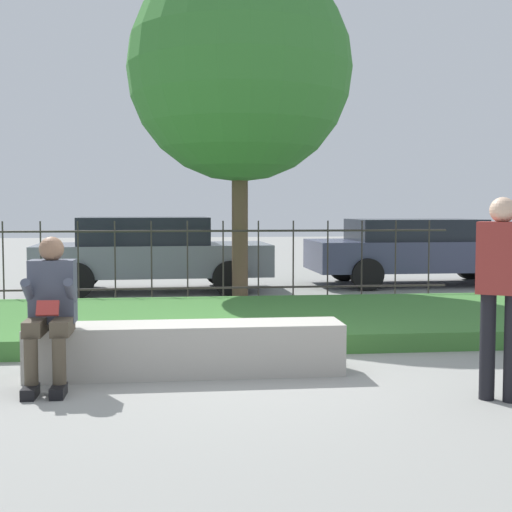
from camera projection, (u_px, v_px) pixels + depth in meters
The scene contains 9 objects.
ground_plane at pixel (227, 373), 6.50m from camera, with size 60.00×60.00×0.00m, color gray.
stone_bench at pixel (187, 352), 6.44m from camera, with size 2.82×0.52×0.46m.
person_seated_reader at pixel (51, 305), 5.99m from camera, with size 0.42×0.73×1.26m.
grass_berm at pixel (213, 321), 8.84m from camera, with size 9.72×3.33×0.20m.
iron_fence at pixel (205, 261), 11.02m from camera, with size 7.72×0.03×1.30m.
car_parked_center at pixel (151, 252), 12.82m from camera, with size 4.20×2.00×1.34m.
car_parked_right at pixel (420, 249), 13.93m from camera, with size 4.43×1.99×1.28m.
person_passerby at pixel (501, 281), 5.51m from camera, with size 0.42×0.38×1.59m.
tree_behind_fence at pixel (240, 70), 11.44m from camera, with size 3.61×3.61×5.53m.
Camera 1 is at (-0.46, -6.40, 1.51)m, focal length 50.00 mm.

